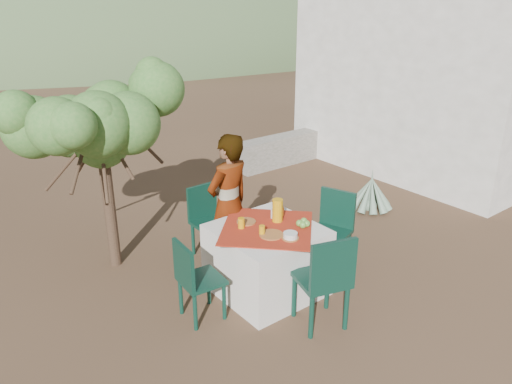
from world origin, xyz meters
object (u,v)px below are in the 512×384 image
chair_far (207,217)px  shrub_tree (104,130)px  chair_near (326,278)px  agave (371,194)px  table (267,259)px  person (229,204)px  chair_right (333,226)px  guesthouse (438,83)px  chair_left (194,277)px  juice_pitcher (278,210)px

chair_far → shrub_tree: 1.58m
chair_near → agave: size_ratio=1.41×
table → chair_far: 1.10m
chair_far → person: bearing=-91.0°
person → chair_right: bearing=134.8°
agave → guesthouse: 3.07m
chair_far → person: (-0.00, -0.47, 0.33)m
agave → chair_far: bearing=172.8°
table → person: 0.77m
person → shrub_tree: size_ratio=0.80×
table → agave: size_ratio=1.84×
chair_right → shrub_tree: 2.80m
guesthouse → agave: bearing=-163.1°
chair_left → agave: 3.59m
chair_far → chair_near: chair_near is taller
shrub_tree → person: bearing=-45.6°
chair_right → guesthouse: guesthouse is taller
chair_right → chair_near: bearing=-68.8°
chair_left → table: bearing=-87.4°
chair_left → chair_far: bearing=-33.6°
chair_near → person: person is taller
chair_near → shrub_tree: (-1.03, 2.46, 1.08)m
chair_far → juice_pitcher: 1.14m
chair_right → shrub_tree: size_ratio=0.45×
chair_near → guesthouse: (5.28, 2.42, 0.95)m
chair_far → chair_near: size_ratio=0.88×
chair_right → chair_left: bearing=-112.3°
shrub_tree → table: bearing=-57.9°
shrub_tree → agave: (3.63, -0.86, -1.39)m
chair_near → person: (-0.07, 1.48, 0.27)m
chair_near → agave: 3.08m
chair_right → juice_pitcher: bearing=-117.9°
juice_pitcher → shrub_tree: bearing=127.5°
chair_left → guesthouse: bearing=-71.5°
shrub_tree → chair_right: bearing=-40.6°
table → chair_near: bearing=-88.6°
table → agave: bearing=16.2°
chair_left → shrub_tree: (-0.13, 1.59, 1.16)m
table → shrub_tree: size_ratio=0.63×
table → chair_left: size_ratio=1.52×
chair_far → guesthouse: size_ratio=0.21×
chair_left → agave: (3.50, 0.73, -0.24)m
person → agave: 2.74m
table → chair_near: size_ratio=1.30×
person → agave: person is taller
shrub_tree → juice_pitcher: bearing=-52.5°
table → chair_near: (0.02, -0.85, 0.17)m
chair_left → agave: chair_left is taller
agave → chair_left: bearing=-168.2°
guesthouse → juice_pitcher: size_ratio=16.82×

